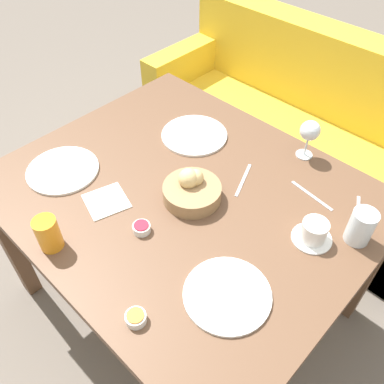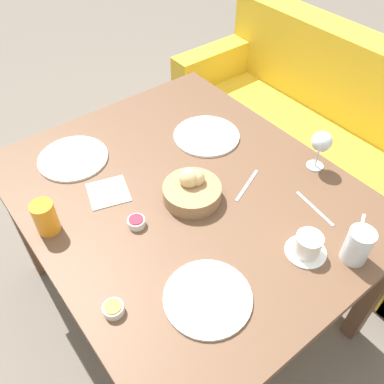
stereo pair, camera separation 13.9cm
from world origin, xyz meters
name	(u,v)px [view 1 (the left image)]	position (x,y,z in m)	size (l,w,h in m)	color
ground_plane	(186,298)	(0.00, 0.00, 0.00)	(10.00, 10.00, 0.00)	#6B6056
dining_table	(185,208)	(0.00, 0.00, 0.65)	(1.27, 1.06, 0.74)	brown
couch	(298,138)	(-0.13, 1.05, 0.31)	(1.76, 0.70, 0.87)	gold
bread_basket	(192,190)	(0.04, 0.00, 0.78)	(0.20, 0.20, 0.11)	#99754C
plate_near_left	(63,170)	(-0.40, -0.24, 0.74)	(0.26, 0.26, 0.01)	white
plate_near_right	(227,295)	(0.38, -0.21, 0.74)	(0.25, 0.25, 0.01)	white
plate_far_center	(194,135)	(-0.19, 0.25, 0.74)	(0.27, 0.27, 0.01)	white
juice_glass	(48,234)	(-0.13, -0.45, 0.80)	(0.07, 0.07, 0.12)	orange
water_tumbler	(361,227)	(0.54, 0.23, 0.80)	(0.08, 0.08, 0.12)	silver
wine_glass	(310,132)	(0.20, 0.46, 0.85)	(0.08, 0.08, 0.16)	silver
coffee_cup	(314,232)	(0.44, 0.13, 0.77)	(0.13, 0.13, 0.07)	white
jam_bowl_berry	(142,228)	(0.03, -0.22, 0.75)	(0.06, 0.06, 0.03)	white
jam_bowl_honey	(136,318)	(0.25, -0.44, 0.75)	(0.06, 0.06, 0.03)	white
fork_silver	(243,180)	(0.12, 0.19, 0.74)	(0.08, 0.17, 0.00)	#B7B7BC
knife_silver	(312,196)	(0.34, 0.29, 0.74)	(0.18, 0.03, 0.00)	#B7B7BC
spoon_coffee	(358,210)	(0.49, 0.34, 0.74)	(0.07, 0.12, 0.00)	#B7B7BC
napkin	(106,201)	(-0.16, -0.22, 0.74)	(0.17, 0.17, 0.00)	silver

